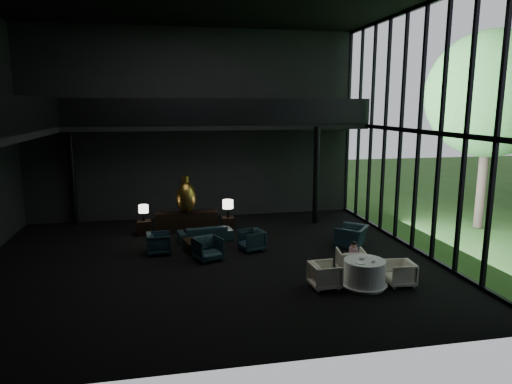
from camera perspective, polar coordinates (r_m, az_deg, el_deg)
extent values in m
cube|color=black|center=(14.59, -5.82, -8.64)|extent=(14.00, 12.00, 0.02)
cube|color=black|center=(19.77, -7.70, 8.27)|extent=(14.00, 0.04, 8.00)
cube|color=black|center=(7.85, -2.24, 4.59)|extent=(14.00, 0.04, 8.00)
cube|color=black|center=(18.86, -4.45, 8.21)|extent=(12.00, 2.00, 0.25)
cube|color=black|center=(14.23, -26.93, 8.66)|extent=(0.06, 12.00, 1.00)
cube|color=black|center=(17.85, -4.09, 10.00)|extent=(12.00, 0.06, 1.00)
cylinder|color=black|center=(19.98, -21.96, 1.84)|extent=(0.24, 0.24, 4.00)
cylinder|color=black|center=(18.92, 7.52, 2.07)|extent=(0.24, 0.24, 4.00)
cylinder|color=#382D23|center=(20.04, 26.54, 2.81)|extent=(0.36, 0.36, 4.90)
sphere|color=#2B5E21|center=(19.90, 27.23, 10.81)|extent=(4.80, 4.80, 4.80)
cube|color=black|center=(18.01, -8.67, -3.66)|extent=(2.40, 0.55, 0.76)
ellipsoid|color=#AF842C|center=(17.70, -8.74, -0.68)|extent=(0.77, 0.77, 1.19)
cylinder|color=#AF842C|center=(17.58, -8.81, 1.60)|extent=(0.26, 0.26, 0.24)
cube|color=black|center=(17.85, -13.78, -4.34)|extent=(0.50, 0.50, 0.55)
cylinder|color=black|center=(17.72, -13.84, -3.01)|extent=(0.11, 0.11, 0.32)
cylinder|color=white|center=(17.65, -13.89, -2.05)|extent=(0.36, 0.36, 0.29)
cube|color=black|center=(18.03, -3.54, -3.93)|extent=(0.48, 0.48, 0.52)
cylinder|color=black|center=(17.86, -3.53, -2.61)|extent=(0.12, 0.12, 0.36)
cylinder|color=white|center=(17.79, -3.54, -1.53)|extent=(0.41, 0.41, 0.33)
imported|color=#0F2F35|center=(16.66, -6.36, -4.90)|extent=(1.87, 0.77, 0.71)
imported|color=#183A4A|center=(15.50, -12.03, -6.17)|extent=(0.74, 0.78, 0.77)
imported|color=black|center=(15.48, -0.56, -5.95)|extent=(0.87, 0.91, 0.77)
imported|color=#18414C|center=(14.61, -6.05, -6.85)|extent=(1.06, 1.03, 0.86)
imported|color=#183041|center=(16.27, 11.88, -5.00)|extent=(1.24, 1.30, 0.96)
cube|color=black|center=(15.58, -7.20, -6.64)|extent=(1.05, 1.05, 0.39)
cylinder|color=white|center=(12.84, 13.37, -9.89)|extent=(1.11, 1.11, 0.75)
cone|color=white|center=(12.95, 13.31, -11.23)|extent=(1.26, 1.26, 0.10)
imported|color=silver|center=(13.73, 11.78, -8.32)|extent=(0.89, 0.85, 0.80)
imported|color=beige|center=(13.23, 17.54, -9.61)|extent=(0.68, 0.72, 0.69)
imported|color=silver|center=(12.57, 8.62, -10.12)|extent=(0.73, 0.78, 0.76)
cylinder|color=#C77C9C|center=(13.59, 12.08, -7.51)|extent=(0.25, 0.25, 0.36)
sphere|color=#D8A884|center=(13.51, 12.12, -6.42)|extent=(0.18, 0.18, 0.18)
ellipsoid|color=black|center=(13.50, 12.13, -6.30)|extent=(0.19, 0.19, 0.13)
cylinder|color=white|center=(12.48, 12.93, -8.61)|extent=(0.34, 0.34, 0.02)
cylinder|color=white|center=(12.98, 14.02, -7.90)|extent=(0.25, 0.25, 0.01)
cylinder|color=white|center=(12.64, 14.51, -8.44)|extent=(0.16, 0.16, 0.01)
cylinder|color=white|center=(12.63, 14.55, -8.28)|extent=(0.10, 0.10, 0.06)
ellipsoid|color=white|center=(12.74, 13.11, -8.06)|extent=(0.16, 0.16, 0.08)
cylinder|color=#99999E|center=(12.55, 14.43, -8.44)|extent=(0.07, 0.07, 0.07)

